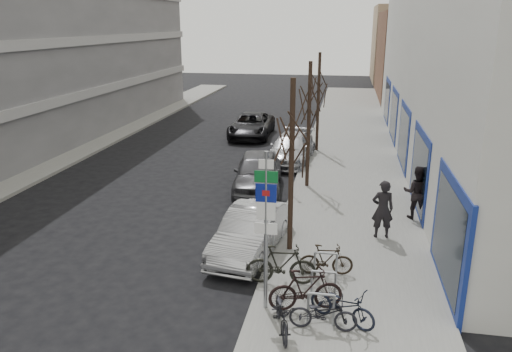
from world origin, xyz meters
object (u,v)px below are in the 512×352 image
at_px(bike_far_inner, 326,259).
at_px(parked_car_back, 291,149).
at_px(highway_sign_pole, 266,222).
at_px(lane_car, 252,125).
at_px(bike_near_right, 306,289).
at_px(tree_near, 292,126).
at_px(meter_back, 305,147).
at_px(parked_car_mid, 258,172).
at_px(bike_near_left, 282,312).
at_px(pedestrian_near, 383,209).
at_px(tree_mid, 310,95).
at_px(tree_far, 319,79).
at_px(bike_mid_inner, 281,264).
at_px(bike_rack, 323,282).
at_px(parked_car_front, 251,232).
at_px(meter_mid, 293,178).
at_px(bike_far_curb, 323,311).
at_px(meter_front, 273,231).
at_px(pedestrian_far, 417,192).
at_px(bike_mid_curb, 342,302).

relative_size(bike_far_inner, parked_car_back, 0.31).
height_order(highway_sign_pole, lane_car, highway_sign_pole).
distance_m(bike_near_right, lane_car, 20.47).
relative_size(tree_near, meter_back, 4.33).
bearing_deg(tree_near, parked_car_mid, 109.45).
relative_size(highway_sign_pole, parked_car_back, 0.84).
height_order(bike_near_left, pedestrian_near, pedestrian_near).
bearing_deg(tree_mid, pedestrian_near, -60.27).
distance_m(tree_mid, tree_far, 6.50).
bearing_deg(bike_mid_inner, bike_rack, -124.42).
relative_size(highway_sign_pole, parked_car_front, 0.97).
height_order(meter_mid, bike_mid_inner, meter_mid).
bearing_deg(parked_car_back, parked_car_mid, -95.01).
bearing_deg(bike_mid_inner, bike_near_right, -152.87).
relative_size(bike_far_inner, pedestrian_near, 0.78).
bearing_deg(bike_near_right, bike_far_curb, -163.86).
bearing_deg(lane_car, meter_front, -78.23).
distance_m(tree_mid, pedestrian_far, 5.99).
xyz_separation_m(meter_mid, bike_near_left, (0.79, -9.45, -0.25)).
bearing_deg(tree_near, bike_far_inner, -51.46).
distance_m(bike_mid_curb, parked_car_back, 14.86).
distance_m(tree_near, bike_far_inner, 3.98).
bearing_deg(bike_near_left, meter_back, 77.53).
bearing_deg(meter_mid, lane_car, 108.99).
distance_m(highway_sign_pole, tree_mid, 10.15).
bearing_deg(meter_back, parked_car_front, -94.10).
distance_m(tree_far, meter_mid, 8.62).
bearing_deg(pedestrian_far, tree_mid, -28.58).
distance_m(tree_far, pedestrian_near, 12.28).
distance_m(meter_mid, bike_mid_curb, 9.07).
bearing_deg(bike_rack, bike_far_inner, 89.88).
height_order(bike_rack, parked_car_mid, parked_car_mid).
relative_size(tree_near, meter_front, 4.33).
bearing_deg(pedestrian_far, parked_car_front, 41.50).
bearing_deg(meter_mid, bike_far_inner, -75.75).
bearing_deg(parked_car_mid, bike_far_inner, -72.83).
xyz_separation_m(tree_far, bike_mid_inner, (0.03, -15.25, -3.37)).
xyz_separation_m(tree_mid, parked_car_mid, (-2.07, -0.63, -3.27)).
distance_m(bike_mid_curb, parked_car_mid, 10.39).
height_order(bike_far_inner, parked_car_front, parked_car_front).
relative_size(tree_far, bike_far_inner, 3.56).
bearing_deg(tree_near, bike_far_curb, -73.22).
distance_m(parked_car_back, lane_car, 6.43).
distance_m(tree_mid, meter_back, 5.13).
bearing_deg(bike_rack, meter_mid, 101.80).
distance_m(meter_back, bike_near_right, 14.00).
bearing_deg(bike_mid_inner, bike_far_inner, -63.03).
relative_size(tree_mid, tree_far, 1.00).
height_order(meter_front, bike_mid_inner, meter_front).
height_order(bike_mid_curb, bike_far_inner, bike_mid_curb).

